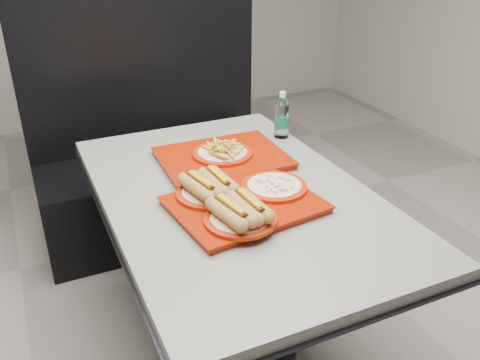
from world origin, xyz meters
name	(u,v)px	position (x,y,z in m)	size (l,w,h in m)	color
ground	(236,346)	(0.00, 0.00, 0.00)	(6.00, 6.00, 0.00)	gray
diner_table	(235,230)	(0.00, 0.00, 0.58)	(0.92, 1.42, 0.75)	black
booth_bench	(156,162)	(0.00, 1.09, 0.40)	(1.30, 0.57, 1.35)	black
tray_near	(239,200)	(-0.04, -0.12, 0.79)	(0.51, 0.43, 0.10)	maroon
tray_far	(222,155)	(0.06, 0.25, 0.78)	(0.50, 0.40, 0.10)	maroon
water_bottle	(282,118)	(0.40, 0.38, 0.84)	(0.07, 0.07, 0.21)	silver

